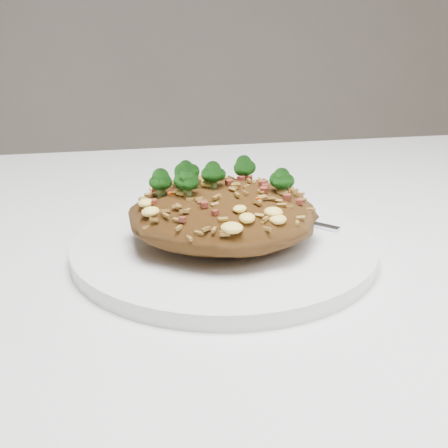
{
  "coord_description": "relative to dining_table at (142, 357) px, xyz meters",
  "views": [
    {
      "loc": [
        -0.01,
        -0.49,
        0.98
      ],
      "look_at": [
        0.08,
        0.01,
        0.78
      ],
      "focal_mm": 50.0,
      "sensor_mm": 36.0,
      "label": 1
    }
  ],
  "objects": [
    {
      "name": "fork",
      "position": [
        0.13,
        0.06,
        0.11
      ],
      "size": [
        0.13,
        0.12,
        0.0
      ],
      "rotation": [
        0.0,
        0.0,
        -0.77
      ],
      "color": "silver",
      "rests_on": "plate"
    },
    {
      "name": "fried_rice",
      "position": [
        0.08,
        0.01,
        0.14
      ],
      "size": [
        0.16,
        0.15,
        0.07
      ],
      "color": "brown",
      "rests_on": "plate"
    },
    {
      "name": "dining_table",
      "position": [
        0.0,
        0.0,
        0.0
      ],
      "size": [
        1.2,
        0.8,
        0.75
      ],
      "color": "silver",
      "rests_on": "ground"
    },
    {
      "name": "plate",
      "position": [
        0.08,
        0.01,
        0.1
      ],
      "size": [
        0.27,
        0.27,
        0.01
      ],
      "primitive_type": "cylinder",
      "color": "white",
      "rests_on": "dining_table"
    }
  ]
}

